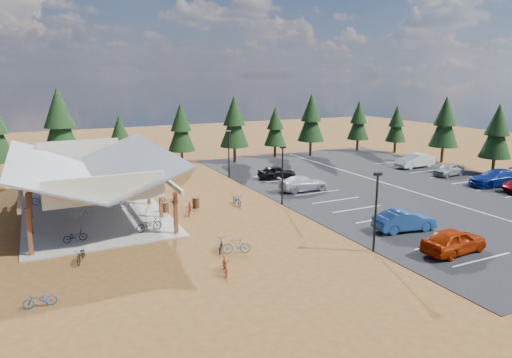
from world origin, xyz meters
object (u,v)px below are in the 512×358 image
at_px(bike_pavilion, 90,166).
at_px(lamp_post_0, 376,207).
at_px(trash_bin_0, 165,208).
at_px(bike_7, 102,188).
at_px(bike_1, 81,212).
at_px(bike_15, 190,208).
at_px(bike_6, 109,196).
at_px(car_0, 454,241).
at_px(bike_16, 169,201).
at_px(bike_12, 220,245).
at_px(bike_5, 117,203).
at_px(bike_14, 237,200).
at_px(lamp_post_2, 229,151).
at_px(bike_3, 73,188).
at_px(car_3, 303,183).
at_px(bike_0, 75,236).
at_px(car_9, 415,160).
at_px(bike_4, 149,225).
at_px(bike_8, 81,255).
at_px(car_1, 405,221).
at_px(bike_10, 40,300).
at_px(car_7, 496,178).
at_px(bike_13, 237,245).
at_px(bike_2, 43,199).
at_px(trash_bin_1, 196,203).
at_px(car_4, 277,172).
at_px(lamp_post_1, 282,171).
at_px(bike_11, 225,266).
at_px(car_8, 449,169).

height_order(bike_pavilion, lamp_post_0, lamp_post_0).
xyz_separation_m(trash_bin_0, bike_7, (-3.83, 8.27, 0.19)).
distance_m(bike_1, bike_15, 8.41).
height_order(bike_6, car_0, car_0).
bearing_deg(bike_16, bike_12, -3.99).
bearing_deg(bike_5, bike_14, -100.45).
bearing_deg(car_0, bike_7, 31.20).
distance_m(lamp_post_2, bike_3, 16.21).
xyz_separation_m(bike_6, bike_14, (9.85, -5.43, -0.11)).
bearing_deg(car_3, bike_0, 106.62).
xyz_separation_m(bike_7, bike_12, (4.84, -18.01, -0.23)).
bearing_deg(car_9, bike_5, -86.85).
height_order(bike_5, car_0, car_0).
distance_m(bike_4, bike_7, 12.56).
bearing_deg(bike_14, bike_5, 164.18).
relative_size(lamp_post_0, bike_8, 2.99).
height_order(bike_6, car_3, car_3).
bearing_deg(car_1, bike_5, 58.89).
relative_size(bike_3, bike_10, 1.10).
distance_m(bike_3, car_3, 21.85).
bearing_deg(car_0, trash_bin_0, 35.87).
height_order(bike_5, car_7, car_7).
relative_size(bike_13, bike_16, 1.10).
height_order(bike_12, car_7, car_7).
distance_m(bike_12, car_9, 34.67).
distance_m(bike_2, bike_4, 12.76).
xyz_separation_m(trash_bin_1, bike_7, (-6.57, 7.96, 0.19)).
bearing_deg(car_0, car_4, -4.97).
relative_size(lamp_post_2, bike_3, 3.04).
height_order(bike_1, bike_14, bike_1).
bearing_deg(car_4, bike_15, 134.47).
bearing_deg(bike_13, car_9, 135.65).
xyz_separation_m(bike_13, car_7, (30.69, 5.01, 0.32)).
height_order(lamp_post_1, lamp_post_2, same).
bearing_deg(bike_16, bike_0, -57.98).
height_order(bike_11, bike_15, bike_15).
height_order(car_3, car_4, car_3).
bearing_deg(bike_12, car_1, -163.05).
height_order(bike_6, car_4, car_4).
distance_m(car_3, car_8, 18.26).
height_order(lamp_post_2, bike_13, lamp_post_2).
relative_size(bike_1, bike_3, 0.97).
distance_m(bike_6, bike_11, 18.36).
distance_m(car_1, car_4, 18.99).
bearing_deg(car_7, bike_6, -97.35).
xyz_separation_m(trash_bin_1, car_7, (29.75, -5.80, 0.42)).
distance_m(trash_bin_1, bike_7, 10.33).
distance_m(car_0, car_8, 24.49).
distance_m(bike_2, bike_6, 5.53).
distance_m(lamp_post_1, bike_15, 8.51).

